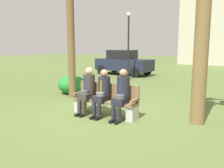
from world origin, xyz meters
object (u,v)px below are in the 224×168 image
(shrub_near_bench, at_px, (72,85))
(parked_car_near, at_px, (123,63))
(seated_man_middle, at_px, (102,91))
(seated_man_right, at_px, (122,92))
(park_bench, at_px, (106,101))
(seated_man_left, at_px, (87,88))
(street_lamp, at_px, (128,39))

(shrub_near_bench, relative_size, parked_car_near, 0.30)
(seated_man_middle, xyz_separation_m, shrub_near_bench, (-2.82, 2.00, -0.35))
(seated_man_middle, bearing_deg, parked_car_near, 115.04)
(seated_man_middle, xyz_separation_m, seated_man_right, (0.61, 0.00, 0.02))
(park_bench, height_order, shrub_near_bench, park_bench)
(seated_man_middle, distance_m, seated_man_right, 0.61)
(seated_man_left, height_order, seated_man_right, seated_man_right)
(seated_man_middle, distance_m, parked_car_near, 9.72)
(park_bench, distance_m, shrub_near_bench, 3.40)
(park_bench, relative_size, seated_man_middle, 1.48)
(seated_man_right, distance_m, parked_car_near, 9.99)
(seated_man_right, height_order, shrub_near_bench, seated_man_right)
(seated_man_right, xyz_separation_m, street_lamp, (-3.38, 6.92, 1.58))
(seated_man_right, bearing_deg, seated_man_middle, -179.62)
(parked_car_near, relative_size, street_lamp, 1.05)
(parked_car_near, distance_m, street_lamp, 2.76)
(park_bench, relative_size, shrub_near_bench, 1.60)
(seated_man_left, height_order, parked_car_near, parked_car_near)
(park_bench, relative_size, seated_man_right, 1.43)
(park_bench, bearing_deg, seated_man_left, -166.83)
(parked_car_near, xyz_separation_m, street_lamp, (1.34, -1.89, 1.49))
(parked_car_near, bearing_deg, shrub_near_bench, -79.25)
(shrub_near_bench, bearing_deg, seated_man_middle, -35.30)
(shrub_near_bench, relative_size, street_lamp, 0.32)
(seated_man_middle, height_order, shrub_near_bench, seated_man_middle)
(seated_man_middle, distance_m, shrub_near_bench, 3.47)
(seated_man_left, bearing_deg, seated_man_right, 0.06)
(park_bench, height_order, seated_man_right, seated_man_right)
(seated_man_left, relative_size, parked_car_near, 0.33)
(park_bench, relative_size, seated_man_left, 1.44)
(seated_man_middle, xyz_separation_m, street_lamp, (-2.77, 6.92, 1.60))
(shrub_near_bench, distance_m, parked_car_near, 6.95)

